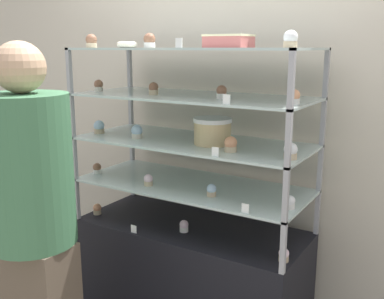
% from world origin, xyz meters
% --- Properties ---
extents(back_wall, '(8.00, 0.05, 2.60)m').
position_xyz_m(back_wall, '(0.00, 0.42, 1.30)').
color(back_wall, beige).
rests_on(back_wall, ground_plane).
extents(display_base, '(1.30, 0.55, 0.68)m').
position_xyz_m(display_base, '(0.00, 0.00, 0.34)').
color(display_base, black).
rests_on(display_base, ground_plane).
extents(display_riser_lower, '(1.30, 0.55, 0.25)m').
position_xyz_m(display_riser_lower, '(0.00, 0.00, 0.92)').
color(display_riser_lower, '#99999E').
rests_on(display_riser_lower, display_base).
extents(display_riser_middle, '(1.30, 0.55, 0.25)m').
position_xyz_m(display_riser_middle, '(0.00, 0.00, 1.17)').
color(display_riser_middle, '#99999E').
rests_on(display_riser_middle, display_riser_lower).
extents(display_riser_upper, '(1.30, 0.55, 0.25)m').
position_xyz_m(display_riser_upper, '(0.00, 0.00, 1.42)').
color(display_riser_upper, '#99999E').
rests_on(display_riser_upper, display_riser_middle).
extents(display_riser_top, '(1.30, 0.55, 0.25)m').
position_xyz_m(display_riser_top, '(0.00, 0.00, 1.66)').
color(display_riser_top, '#99999E').
rests_on(display_riser_top, display_riser_upper).
extents(layer_cake_centerpiece, '(0.20, 0.20, 0.14)m').
position_xyz_m(layer_cake_centerpiece, '(0.14, -0.02, 1.25)').
color(layer_cake_centerpiece, '#DBBC84').
rests_on(layer_cake_centerpiece, display_riser_middle).
extents(sheet_cake_frosted, '(0.21, 0.17, 0.06)m').
position_xyz_m(sheet_cake_frosted, '(0.24, -0.04, 1.71)').
color(sheet_cake_frosted, '#C66660').
rests_on(sheet_cake_frosted, display_riser_top).
extents(cupcake_0, '(0.05, 0.05, 0.07)m').
position_xyz_m(cupcake_0, '(-0.59, -0.15, 0.72)').
color(cupcake_0, '#CCB28C').
rests_on(cupcake_0, display_base).
extents(cupcake_1, '(0.05, 0.05, 0.07)m').
position_xyz_m(cupcake_1, '(0.01, -0.09, 0.72)').
color(cupcake_1, white).
rests_on(cupcake_1, display_base).
extents(cupcake_2, '(0.05, 0.05, 0.07)m').
position_xyz_m(cupcake_2, '(0.60, -0.14, 0.72)').
color(cupcake_2, '#CCB28C').
rests_on(cupcake_2, display_base).
extents(price_tag_0, '(0.04, 0.00, 0.04)m').
position_xyz_m(price_tag_0, '(-0.22, -0.25, 0.71)').
color(price_tag_0, white).
rests_on(price_tag_0, display_base).
extents(cupcake_3, '(0.05, 0.05, 0.06)m').
position_xyz_m(cupcake_3, '(-0.61, -0.11, 0.96)').
color(cupcake_3, white).
rests_on(cupcake_3, display_riser_lower).
extents(cupcake_4, '(0.05, 0.05, 0.06)m').
position_xyz_m(cupcake_4, '(-0.19, -0.15, 0.96)').
color(cupcake_4, '#CCB28C').
rests_on(cupcake_4, display_riser_lower).
extents(cupcake_5, '(0.05, 0.05, 0.06)m').
position_xyz_m(cupcake_5, '(0.19, -0.12, 0.96)').
color(cupcake_5, '#CCB28C').
rests_on(cupcake_5, display_riser_lower).
extents(cupcake_6, '(0.05, 0.05, 0.06)m').
position_xyz_m(cupcake_6, '(0.60, -0.09, 0.96)').
color(cupcake_6, white).
rests_on(cupcake_6, display_riser_lower).
extents(price_tag_1, '(0.04, 0.00, 0.04)m').
position_xyz_m(price_tag_1, '(0.44, -0.25, 0.96)').
color(price_tag_1, white).
rests_on(price_tag_1, display_riser_lower).
extents(cupcake_7, '(0.06, 0.06, 0.08)m').
position_xyz_m(cupcake_7, '(-0.59, -0.10, 1.22)').
color(cupcake_7, '#CCB28C').
rests_on(cupcake_7, display_riser_middle).
extents(cupcake_8, '(0.06, 0.06, 0.08)m').
position_xyz_m(cupcake_8, '(-0.30, -0.11, 1.22)').
color(cupcake_8, beige).
rests_on(cupcake_8, display_riser_middle).
extents(cupcake_9, '(0.06, 0.06, 0.08)m').
position_xyz_m(cupcake_9, '(0.30, -0.13, 1.22)').
color(cupcake_9, '#CCB28C').
rests_on(cupcake_9, display_riser_middle).
extents(cupcake_10, '(0.06, 0.06, 0.08)m').
position_xyz_m(cupcake_10, '(0.60, -0.12, 1.22)').
color(cupcake_10, '#CCB28C').
rests_on(cupcake_10, display_riser_middle).
extents(price_tag_2, '(0.04, 0.00, 0.04)m').
position_xyz_m(price_tag_2, '(0.28, -0.25, 1.20)').
color(price_tag_2, white).
rests_on(price_tag_2, display_riser_middle).
extents(cupcake_11, '(0.05, 0.05, 0.07)m').
position_xyz_m(cupcake_11, '(-0.59, -0.09, 1.46)').
color(cupcake_11, beige).
rests_on(cupcake_11, display_riser_upper).
extents(cupcake_12, '(0.05, 0.05, 0.07)m').
position_xyz_m(cupcake_12, '(-0.20, -0.08, 1.46)').
color(cupcake_12, '#CCB28C').
rests_on(cupcake_12, display_riser_upper).
extents(cupcake_13, '(0.05, 0.05, 0.07)m').
position_xyz_m(cupcake_13, '(0.21, -0.06, 1.46)').
color(cupcake_13, white).
rests_on(cupcake_13, display_riser_upper).
extents(cupcake_14, '(0.05, 0.05, 0.07)m').
position_xyz_m(cupcake_14, '(0.59, -0.09, 1.46)').
color(cupcake_14, white).
rests_on(cupcake_14, display_riser_upper).
extents(price_tag_3, '(0.04, 0.00, 0.04)m').
position_xyz_m(price_tag_3, '(0.34, -0.25, 1.45)').
color(price_tag_3, white).
rests_on(price_tag_3, display_riser_upper).
extents(cupcake_15, '(0.06, 0.06, 0.07)m').
position_xyz_m(cupcake_15, '(-0.57, -0.14, 1.71)').
color(cupcake_15, '#CCB28C').
rests_on(cupcake_15, display_riser_top).
extents(cupcake_16, '(0.06, 0.06, 0.07)m').
position_xyz_m(cupcake_16, '(-0.19, -0.11, 1.71)').
color(cupcake_16, white).
rests_on(cupcake_16, display_riser_top).
extents(cupcake_17, '(0.06, 0.06, 0.07)m').
position_xyz_m(cupcake_17, '(0.58, -0.12, 1.71)').
color(cupcake_17, '#CCB28C').
rests_on(cupcake_17, display_riser_top).
extents(price_tag_4, '(0.04, 0.00, 0.04)m').
position_xyz_m(price_tag_4, '(0.08, -0.25, 1.70)').
color(price_tag_4, white).
rests_on(price_tag_4, display_riser_top).
extents(donut_glazed, '(0.12, 0.12, 0.03)m').
position_xyz_m(donut_glazed, '(-0.39, -0.05, 1.69)').
color(donut_glazed, '#EFE5CC').
rests_on(donut_glazed, display_riser_top).
extents(customer_figure, '(0.40, 0.40, 1.71)m').
position_xyz_m(customer_figure, '(-0.39, -0.77, 0.91)').
color(customer_figure, brown).
rests_on(customer_figure, ground_plane).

